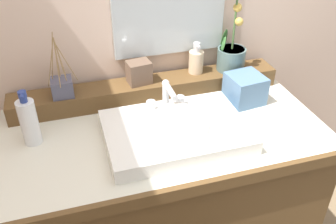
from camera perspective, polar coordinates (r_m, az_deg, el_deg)
The scene contains 9 objects.
vanity_cabinet at distance 1.63m, azimuth -0.51°, elevation -15.27°, with size 1.14×0.60×0.90m.
back_ledge at distance 1.49m, azimuth -3.02°, elevation 3.51°, with size 1.07×0.12×0.07m, color brown.
sink_basin at distance 1.26m, azimuth 1.28°, elevation -3.45°, with size 0.48×0.34×0.27m.
potted_plant at distance 1.55m, azimuth 9.68°, elevation 8.70°, with size 0.12×0.13×0.32m.
soap_dispenser at distance 1.52m, azimuth 4.32°, elevation 7.83°, with size 0.06×0.06×0.13m.
reed_diffuser at distance 1.41m, azimuth -15.94°, elevation 3.77°, with size 0.11×0.08×0.25m.
trinket_box at distance 1.44m, azimuth -4.48°, elevation 6.08°, with size 0.09×0.07×0.09m, color brown.
lotion_bottle at distance 1.30m, azimuth -20.56°, elevation -1.35°, with size 0.06×0.06×0.20m.
tissue_box at distance 1.48m, azimuth 11.73°, elevation 3.52°, with size 0.13×0.13×0.11m, color #54789D.
Camera 1 is at (-0.29, -1.03, 1.68)m, focal length 39.72 mm.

